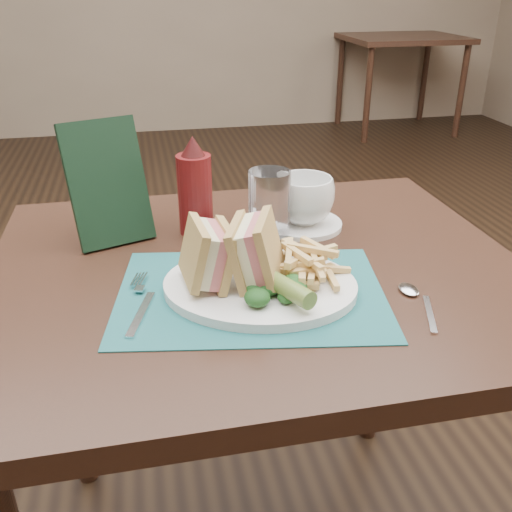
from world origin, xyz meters
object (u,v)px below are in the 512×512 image
Objects in this scene: table_bg_right at (398,84)px; saucer at (303,224)px; table_main at (258,431)px; plate at (260,286)px; ketchup_bottle at (195,186)px; sandwich_half_b at (242,249)px; placemat at (251,293)px; coffee_cup at (304,200)px; sandwich_half_a at (194,255)px; drinking_glass at (269,206)px; check_presenter at (107,183)px.

saucer is at bearing -117.67° from table_bg_right.
plate reaches higher than table_main.
ketchup_bottle reaches higher than plate.
sandwich_half_b is at bearing 172.25° from plate.
table_main is 1.00× the size of table_bg_right.
placemat is 2.20× the size of ketchup_bottle.
coffee_cup is at bearing 57.20° from placemat.
table_main is at bearing 29.64° from sandwich_half_a.
table_bg_right is 8.99× the size of sandwich_half_a.
sandwich_half_b reaches higher than sandwich_half_a.
coffee_cup is (0.24, 0.22, -0.01)m from sandwich_half_a.
placemat is (-1.98, -3.72, 0.38)m from table_bg_right.
coffee_cup reaches higher than table_main.
coffee_cup is at bearing 0.00° from saucer.
table_main is 8.44× the size of sandwich_half_b.
ketchup_bottle reaches higher than placemat.
drinking_glass is 0.29m from check_presenter.
table_bg_right is at bearing 62.33° from saucer.
plate is 2.31× the size of drinking_glass.
drinking_glass is (-0.08, -0.04, 0.01)m from coffee_cup.
plate is 0.21m from drinking_glass.
table_main is 4.84× the size of ketchup_bottle.
drinking_glass is (0.08, 0.18, -0.01)m from sandwich_half_b.
plate is 2.00× the size of saucer.
ketchup_bottle is (-0.06, 0.25, 0.09)m from placemat.
plate is 0.27m from coffee_cup.
table_bg_right is 4.03m from drinking_glass.
check_presenter is at bearing 177.34° from coffee_cup.
coffee_cup is at bearing 74.54° from sandwich_half_b.
drinking_glass reaches higher than placemat.
table_main is at bearing -130.46° from saucer.
plate is at bearing -120.58° from saucer.
sandwich_half_b is (0.07, 0.00, 0.00)m from sandwich_half_a.
placemat reaches higher than table_main.
table_bg_right is at bearing 59.60° from ketchup_bottle.
sandwich_half_a reaches higher than table_bg_right.
check_presenter is at bearing -179.54° from ketchup_bottle.
check_presenter reaches higher than drinking_glass.
coffee_cup is 0.88× the size of drinking_glass.
table_bg_right is at bearing 62.33° from coffee_cup.
plate is 0.27m from saucer.
ketchup_bottle is at bearing -120.40° from table_bg_right.
sandwich_half_a is at bearing -81.38° from check_presenter.
sandwich_half_a is at bearing -136.81° from coffee_cup.
sandwich_half_a is at bearing 170.64° from placemat.
saucer reaches higher than placemat.
ketchup_bottle is at bearing -18.95° from check_presenter.
ketchup_bottle reaches higher than coffee_cup.
sandwich_half_b is at bearing -4.13° from sandwich_half_a.
coffee_cup is 0.51× the size of check_presenter.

